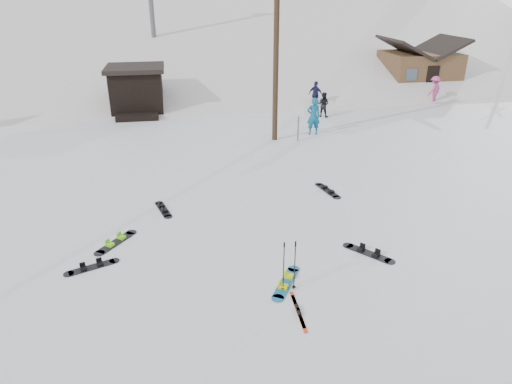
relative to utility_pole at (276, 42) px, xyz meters
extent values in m
plane|color=white|center=(-2.00, -14.00, -4.68)|extent=(200.00, 200.00, 0.00)
cube|color=silver|center=(-2.00, 41.00, -16.68)|extent=(60.00, 85.24, 65.97)
cube|color=white|center=(36.00, 36.00, -15.68)|extent=(45.66, 93.98, 54.59)
cylinder|color=#3A2819|center=(0.00, 0.00, -0.18)|extent=(0.26, 0.26, 9.00)
cylinder|color=#595B60|center=(1.10, -0.40, -3.78)|extent=(0.07, 0.07, 1.80)
cube|color=white|center=(1.10, -0.44, -3.13)|extent=(0.50, 0.04, 0.60)
cube|color=black|center=(-7.00, 7.00, -3.43)|extent=(3.00, 3.00, 2.50)
cube|color=black|center=(-7.00, 7.00, -2.06)|extent=(3.40, 3.40, 0.25)
cube|color=black|center=(-7.00, 5.20, -4.53)|extent=(2.40, 1.20, 0.30)
cube|color=brown|center=(13.00, 10.00, -3.33)|extent=(5.00, 4.00, 2.70)
cube|color=black|center=(11.65, 10.00, -1.63)|extent=(2.69, 4.40, 1.43)
cube|color=black|center=(14.35, 10.00, -1.63)|extent=(2.69, 4.40, 1.43)
cube|color=black|center=(13.00, 7.98, -3.58)|extent=(0.90, 0.06, 1.90)
cube|color=#1969A4|center=(-2.33, -12.00, -4.67)|extent=(0.98, 1.33, 0.03)
cylinder|color=#1969A4|center=(-1.98, -11.42, -4.67)|extent=(0.31, 0.31, 0.03)
cylinder|color=#1969A4|center=(-2.69, -12.59, -4.67)|extent=(0.31, 0.31, 0.03)
cube|color=#D3D60B|center=(-2.21, -11.79, -4.61)|extent=(0.28, 0.26, 0.09)
cube|color=#D3D60B|center=(-2.46, -12.21, -4.61)|extent=(0.28, 0.26, 0.09)
cube|color=#B83312|center=(-2.32, -13.22, -4.67)|extent=(0.12, 1.37, 0.02)
cube|color=black|center=(-2.32, -13.22, -4.63)|extent=(0.08, 0.25, 0.06)
cube|color=#B83312|center=(-2.32, -13.08, -4.67)|extent=(0.12, 1.37, 0.02)
cube|color=black|center=(-2.32, -13.08, -4.63)|extent=(0.08, 0.25, 0.06)
cylinder|color=black|center=(-2.48, -12.27, -4.00)|extent=(0.03, 0.03, 1.36)
cylinder|color=black|center=(-2.48, -12.27, -4.61)|extent=(0.10, 0.10, 0.01)
cylinder|color=black|center=(-2.48, -12.27, -3.35)|extent=(0.04, 0.04, 0.12)
cylinder|color=black|center=(-2.20, -12.27, -4.00)|extent=(0.03, 0.03, 1.36)
cylinder|color=black|center=(-2.20, -12.27, -4.61)|extent=(0.10, 0.10, 0.01)
cylinder|color=black|center=(-2.20, -12.27, -3.35)|extent=(0.04, 0.04, 0.12)
cube|color=black|center=(-7.40, -10.35, -4.67)|extent=(1.24, 0.71, 0.03)
cylinder|color=black|center=(-6.83, -10.12, -4.67)|extent=(0.28, 0.28, 0.03)
cylinder|color=black|center=(-7.97, -10.57, -4.67)|extent=(0.28, 0.28, 0.03)
cube|color=black|center=(-7.19, -10.27, -4.62)|extent=(0.21, 0.24, 0.08)
cube|color=black|center=(-7.60, -10.43, -4.62)|extent=(0.21, 0.24, 0.08)
cube|color=black|center=(-5.49, -7.10, -4.67)|extent=(0.59, 1.22, 0.02)
cylinder|color=black|center=(-5.65, -6.52, -4.67)|extent=(0.27, 0.27, 0.02)
cylinder|color=black|center=(-5.33, -7.67, -4.67)|extent=(0.27, 0.27, 0.02)
cube|color=black|center=(-5.55, -6.89, -4.62)|extent=(0.23, 0.19, 0.08)
cube|color=black|center=(-5.43, -7.30, -4.62)|extent=(0.23, 0.19, 0.08)
cube|color=black|center=(-6.88, -9.09, -4.67)|extent=(1.08, 1.28, 0.03)
cylinder|color=black|center=(-6.47, -8.55, -4.67)|extent=(0.31, 0.31, 0.03)
cylinder|color=black|center=(-7.29, -9.64, -4.67)|extent=(0.31, 0.31, 0.03)
cube|color=#73D619|center=(-6.73, -8.90, -4.61)|extent=(0.28, 0.27, 0.09)
cube|color=#73D619|center=(-7.03, -9.29, -4.61)|extent=(0.28, 0.27, 0.09)
cube|color=black|center=(0.35, -11.02, -4.67)|extent=(1.08, 1.22, 0.03)
cylinder|color=black|center=(0.77, -11.54, -4.67)|extent=(0.30, 0.30, 0.03)
cylinder|color=black|center=(-0.08, -10.51, -4.67)|extent=(0.30, 0.30, 0.03)
cube|color=black|center=(0.50, -11.21, -4.61)|extent=(0.27, 0.26, 0.09)
cube|color=black|center=(0.19, -10.84, -4.61)|extent=(0.27, 0.26, 0.09)
cube|color=black|center=(0.60, -6.57, -4.67)|extent=(0.58, 1.34, 0.03)
cylinder|color=black|center=(0.46, -5.94, -4.67)|extent=(0.30, 0.30, 0.03)
cylinder|color=black|center=(0.75, -7.21, -4.67)|extent=(0.30, 0.30, 0.03)
cube|color=black|center=(0.55, -6.34, -4.61)|extent=(0.25, 0.20, 0.09)
cube|color=black|center=(0.66, -6.80, -4.61)|extent=(0.25, 0.20, 0.09)
imported|color=#0C577F|center=(2.14, 0.50, -3.72)|extent=(0.71, 0.48, 1.92)
imported|color=black|center=(3.75, 3.81, -3.96)|extent=(0.89, 0.85, 1.45)
imported|color=#C04383|center=(11.90, 5.71, -3.79)|extent=(1.32, 1.14, 1.78)
imported|color=#1A1B41|center=(3.93, 5.94, -3.84)|extent=(0.99, 0.98, 1.68)
camera|label=1|loc=(-4.85, -21.51, 2.35)|focal=32.00mm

